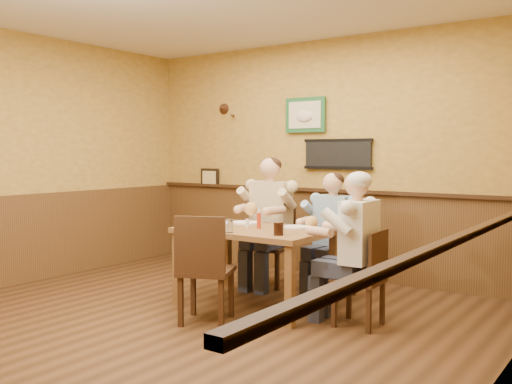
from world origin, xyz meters
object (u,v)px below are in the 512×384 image
water_glass_mid (229,226)px  salt_shaker (247,223)px  pepper_shaker (231,223)px  chair_back_left (271,246)px  chair_back_right (334,257)px  diner_white_elder (359,257)px  diner_blue_polo (334,241)px  diner_tan_shirt (271,228)px  chair_right_end (359,278)px  dining_table (255,238)px  hot_sauce_bottle (259,220)px  chair_near_side (206,268)px  cola_tumbler (278,229)px  water_glass_left (215,224)px

water_glass_mid → salt_shaker: 0.37m
water_glass_mid → pepper_shaker: bearing=124.2°
chair_back_left → chair_back_right: bearing=-5.1°
diner_white_elder → diner_blue_polo: bearing=-142.9°
diner_tan_shirt → chair_right_end: bearing=-33.7°
chair_back_left → salt_shaker: 0.91m
dining_table → chair_right_end: 1.11m
diner_tan_shirt → diner_blue_polo: size_ratio=1.12×
diner_blue_polo → chair_back_left: bearing=-174.3°
chair_back_left → hot_sauce_bottle: bearing=-68.5°
chair_right_end → chair_near_side: (-1.12, -0.66, 0.06)m
dining_table → chair_near_side: bearing=-93.5°
chair_back_right → chair_back_left: bearing=-174.3°
chair_right_end → chair_back_left: bearing=-121.6°
salt_shaker → pepper_shaker: bearing=-158.3°
chair_back_right → diner_blue_polo: (0.00, 0.00, 0.17)m
diner_tan_shirt → water_glass_mid: diner_tan_shirt is taller
diner_white_elder → hot_sauce_bottle: (-1.05, 0.02, 0.25)m
dining_table → hot_sauce_bottle: hot_sauce_bottle is taller
pepper_shaker → diner_blue_polo: bearing=52.3°
diner_tan_shirt → diner_blue_polo: bearing=-5.1°
chair_right_end → cola_tumbler: cola_tumbler is taller
chair_near_side → hot_sauce_bottle: 0.77m
chair_back_right → water_glass_mid: bearing=-105.2°
water_glass_left → water_glass_mid: size_ratio=0.94×
chair_back_right → chair_right_end: 1.02m
chair_right_end → hot_sauce_bottle: (-1.05, 0.02, 0.42)m
chair_near_side → salt_shaker: bearing=-110.8°
chair_back_left → chair_near_side: 1.48m
diner_tan_shirt → diner_white_elder: size_ratio=1.08×
chair_right_end → water_glass_left: size_ratio=7.29×
diner_blue_polo → chair_back_right: bearing=0.0°
diner_tan_shirt → water_glass_left: 1.11m
diner_blue_polo → diner_white_elder: 1.02m
water_glass_mid → diner_white_elder: bearing=18.3°
hot_sauce_bottle → salt_shaker: bearing=-167.7°
chair_right_end → diner_tan_shirt: size_ratio=0.65×
water_glass_left → pepper_shaker: water_glass_left is taller
chair_near_side → diner_white_elder: bearing=-173.8°
cola_tumbler → salt_shaker: bearing=154.8°
dining_table → chair_right_end: (1.08, -0.01, -0.25)m
diner_blue_polo → diner_white_elder: bearing=-44.2°
chair_near_side → cola_tumbler: 0.71m
diner_tan_shirt → cola_tumbler: bearing=-57.9°
cola_tumbler → chair_back_right: bearing=90.0°
water_glass_left → hot_sauce_bottle: size_ratio=0.68×
cola_tumbler → pepper_shaker: cola_tumbler is taller
chair_back_right → hot_sauce_bottle: 0.97m
diner_tan_shirt → pepper_shaker: size_ratio=15.29×
diner_blue_polo → water_glass_left: diner_blue_polo is taller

